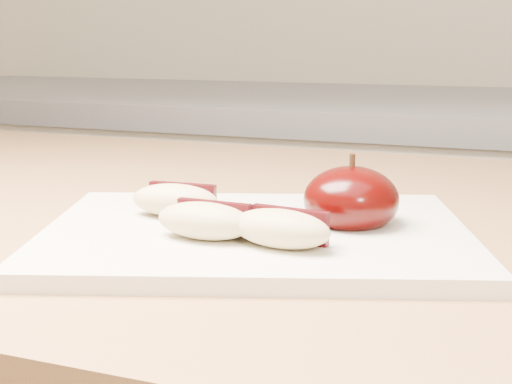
% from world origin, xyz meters
% --- Properties ---
extents(back_cabinet, '(2.40, 0.62, 0.94)m').
position_xyz_m(back_cabinet, '(0.00, 1.20, 0.47)').
color(back_cabinet, silver).
rests_on(back_cabinet, ground).
extents(cutting_board, '(0.35, 0.30, 0.01)m').
position_xyz_m(cutting_board, '(-0.07, 0.39, 0.91)').
color(cutting_board, silver).
rests_on(cutting_board, island_counter).
extents(apple_half, '(0.08, 0.08, 0.06)m').
position_xyz_m(apple_half, '(-0.01, 0.42, 0.93)').
color(apple_half, black).
rests_on(apple_half, cutting_board).
extents(apple_wedge_a, '(0.07, 0.04, 0.02)m').
position_xyz_m(apple_wedge_a, '(-0.13, 0.40, 0.92)').
color(apple_wedge_a, '#CDB882').
rests_on(apple_wedge_a, cutting_board).
extents(apple_wedge_b, '(0.07, 0.04, 0.02)m').
position_xyz_m(apple_wedge_b, '(-0.09, 0.35, 0.92)').
color(apple_wedge_b, '#CDB882').
rests_on(apple_wedge_b, cutting_board).
extents(apple_wedge_c, '(0.07, 0.04, 0.02)m').
position_xyz_m(apple_wedge_c, '(-0.04, 0.35, 0.92)').
color(apple_wedge_c, '#CDB882').
rests_on(apple_wedge_c, cutting_board).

